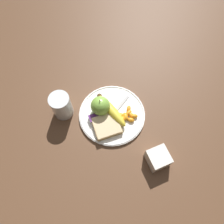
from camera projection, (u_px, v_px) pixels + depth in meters
name	position (u px, v px, depth m)	size (l,w,h in m)	color
ground_plane	(112.00, 115.00, 0.93)	(3.00, 3.00, 0.00)	brown
plate	(112.00, 114.00, 0.92)	(0.28, 0.28, 0.01)	white
juice_glass	(62.00, 106.00, 0.88)	(0.08, 0.08, 0.11)	silver
apple	(100.00, 106.00, 0.89)	(0.08, 0.08, 0.09)	#84BC47
banana	(111.00, 109.00, 0.90)	(0.09, 0.18, 0.04)	yellow
bread_slice	(107.00, 126.00, 0.88)	(0.11, 0.11, 0.02)	#AB8751
fork	(114.00, 114.00, 0.91)	(0.16, 0.11, 0.00)	#B2B2B7
jam_packet	(94.00, 118.00, 0.89)	(0.04, 0.03, 0.02)	white
orange_segment_0	(122.00, 120.00, 0.89)	(0.04, 0.04, 0.02)	orange
orange_segment_1	(131.00, 115.00, 0.90)	(0.02, 0.03, 0.02)	orange
orange_segment_2	(121.00, 115.00, 0.90)	(0.03, 0.03, 0.02)	orange
orange_segment_3	(129.00, 113.00, 0.91)	(0.04, 0.03, 0.02)	orange
orange_segment_4	(129.00, 109.00, 0.92)	(0.03, 0.03, 0.02)	orange
orange_segment_5	(134.00, 116.00, 0.90)	(0.03, 0.03, 0.02)	orange
orange_segment_6	(131.00, 120.00, 0.89)	(0.03, 0.03, 0.02)	orange
orange_segment_7	(126.00, 116.00, 0.90)	(0.02, 0.04, 0.02)	orange
condiment_caddy	(158.00, 158.00, 0.82)	(0.08, 0.08, 0.06)	silver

